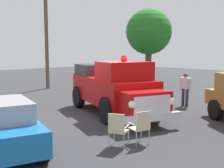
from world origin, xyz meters
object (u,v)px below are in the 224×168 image
at_px(spectator_standing, 185,87).
at_px(oak_tree_left, 149,32).
at_px(lawn_chair_by_car, 118,128).
at_px(lawn_chair_spare, 141,125).
at_px(traffic_cone, 95,95).
at_px(vintage_fire_truck, 114,87).
at_px(utility_pole, 46,35).

relative_size(spectator_standing, oak_tree_left, 0.28).
xyz_separation_m(lawn_chair_by_car, oak_tree_left, (-12.76, -8.96, 3.61)).
bearing_deg(lawn_chair_spare, spectator_standing, -160.08).
bearing_deg(oak_tree_left, traffic_cone, 18.50).
relative_size(lawn_chair_by_car, traffic_cone, 1.61).
height_order(spectator_standing, oak_tree_left, oak_tree_left).
distance_m(vintage_fire_truck, lawn_chair_spare, 4.32).
height_order(oak_tree_left, traffic_cone, oak_tree_left).
bearing_deg(vintage_fire_truck, oak_tree_left, -149.37).
distance_m(lawn_chair_by_car, lawn_chair_spare, 0.76).
distance_m(vintage_fire_truck, oak_tree_left, 11.59).
height_order(oak_tree_left, utility_pole, utility_pole).
height_order(vintage_fire_truck, traffic_cone, vintage_fire_truck).
relative_size(vintage_fire_truck, oak_tree_left, 1.05).
distance_m(oak_tree_left, utility_pole, 8.05).
height_order(vintage_fire_truck, utility_pole, utility_pole).
relative_size(utility_pole, traffic_cone, 11.75).
distance_m(lawn_chair_by_car, spectator_standing, 7.06).
height_order(lawn_chair_by_car, utility_pole, utility_pole).
distance_m(spectator_standing, oak_tree_left, 9.78).
height_order(utility_pole, traffic_cone, utility_pole).
relative_size(lawn_chair_spare, spectator_standing, 0.61).
bearing_deg(spectator_standing, oak_tree_left, -130.34).
relative_size(lawn_chair_spare, traffic_cone, 1.61).
xyz_separation_m(lawn_chair_by_car, lawn_chair_spare, (-0.71, 0.28, 0.00)).
bearing_deg(utility_pole, lawn_chair_spare, 69.31).
bearing_deg(traffic_cone, lawn_chair_spare, 59.34).
relative_size(vintage_fire_truck, lawn_chair_by_car, 6.21).
bearing_deg(lawn_chair_spare, oak_tree_left, -142.52).
bearing_deg(spectator_standing, traffic_cone, -62.66).
bearing_deg(spectator_standing, lawn_chair_spare, 19.92).
bearing_deg(utility_pole, lawn_chair_by_car, 66.11).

